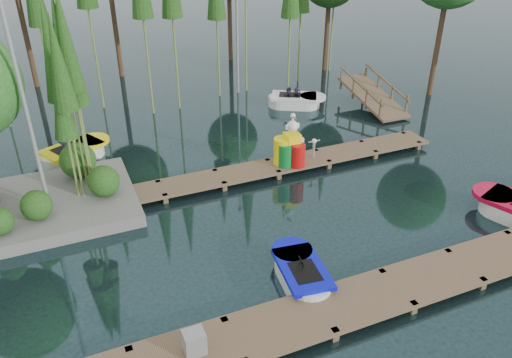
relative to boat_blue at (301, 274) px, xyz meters
name	(u,v)px	position (x,y,z in m)	size (l,w,h in m)	color
ground_plane	(247,221)	(-0.22, 3.11, -0.23)	(90.00, 90.00, 0.00)	#1E3539
near_dock	(321,313)	(-0.22, -1.39, 0.00)	(18.00, 1.50, 0.50)	brown
far_dock	(247,172)	(0.78, 5.61, 0.00)	(15.00, 1.20, 0.50)	brown
lamp_island	(20,85)	(-5.72, 5.61, 4.03)	(0.30, 0.30, 7.25)	gray
lamp_rear	(237,5)	(3.78, 14.11, 4.03)	(0.30, 0.30, 7.25)	gray
ramp	(373,96)	(8.78, 9.61, 0.35)	(1.50, 3.94, 1.49)	brown
boat_blue	(301,274)	(0.00, 0.00, 0.00)	(1.38, 2.52, 0.81)	white
boat_yellow_far	(74,153)	(-4.65, 9.43, 0.06)	(3.01, 2.35, 1.38)	white
boat_white_far	(295,101)	(5.52, 11.17, 0.05)	(2.95, 2.39, 1.28)	white
utility_cabinet	(194,342)	(-3.25, -1.39, 0.34)	(0.45, 0.38, 0.55)	gray
yellow_barrel	(283,151)	(2.17, 5.61, 0.55)	(0.65, 0.65, 0.98)	#FFEE0D
drum_cluster	(293,149)	(2.50, 5.46, 0.63)	(1.11, 1.02, 1.91)	#0D752A
seagull_post	(314,145)	(3.44, 5.61, 0.56)	(0.46, 0.25, 0.74)	gray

